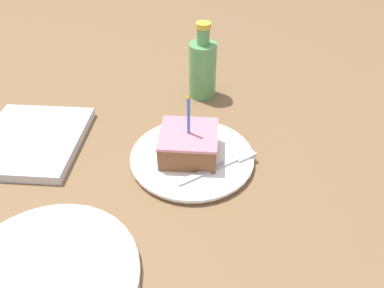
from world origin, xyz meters
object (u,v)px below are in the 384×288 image
Objects in this scene: plate at (192,157)px; marble_board at (31,140)px; side_plate at (44,279)px; cake_slice at (189,144)px; bottle at (204,68)px; fork at (223,164)px.

plate is 0.35m from marble_board.
plate is 0.34m from side_plate.
bottle is at bearing -3.54° from cake_slice.
plate is 0.26m from bottle.
plate is 1.32× the size of bottle.
side_plate is (-0.28, 0.19, -0.00)m from plate.
bottle is at bearing -57.14° from marble_board.
side_plate is (-0.54, 0.20, -0.07)m from bottle.
side_plate is at bearing 146.58° from cake_slice.
plate is at bearing -94.60° from marble_board.
fork is 0.55× the size of side_plate.
fork is (-0.03, -0.07, -0.03)m from cake_slice.
marble_board is (0.31, 0.15, 0.00)m from side_plate.
fork is 0.41m from marble_board.
cake_slice is 0.51× the size of side_plate.
bottle is at bearing -2.08° from plate.
fork is 0.82× the size of bottle.
side_plate is (-0.26, 0.26, -0.01)m from fork.
side_plate is 0.35m from marble_board.
cake_slice is at bearing -33.42° from side_plate.
side_plate is 1.19× the size of marble_board.
bottle is (0.26, -0.01, 0.07)m from plate.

